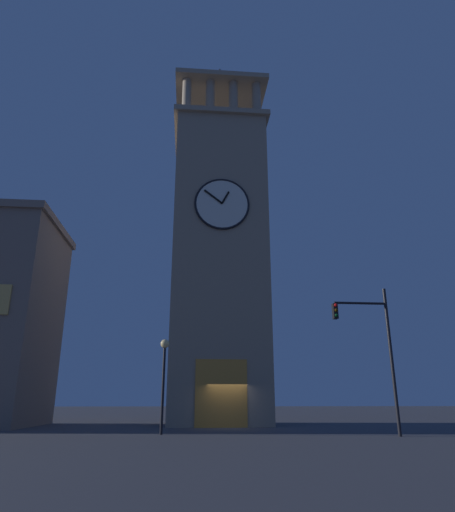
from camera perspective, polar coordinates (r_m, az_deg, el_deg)
The scene contains 4 objects.
ground_plane at distance 28.44m, azimuth 0.03°, elevation -21.18°, with size 200.00×200.00×0.00m, color #424247.
clocktower at distance 33.06m, azimuth -1.15°, elevation -0.19°, with size 7.23×6.87×28.82m.
traffic_signal_near at distance 22.81m, azimuth 18.33°, elevation -10.24°, with size 2.77×0.41×6.86m.
street_lamp at distance 23.05m, azimuth -8.16°, elevation -13.77°, with size 0.44×0.44×4.51m.
Camera 1 is at (2.52, 28.29, 1.56)m, focal length 31.17 mm.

